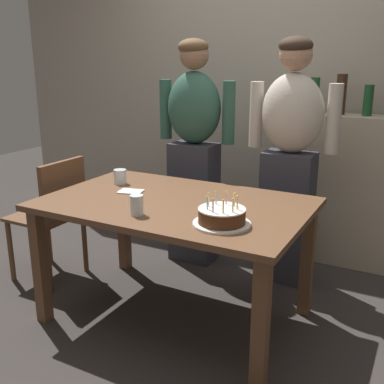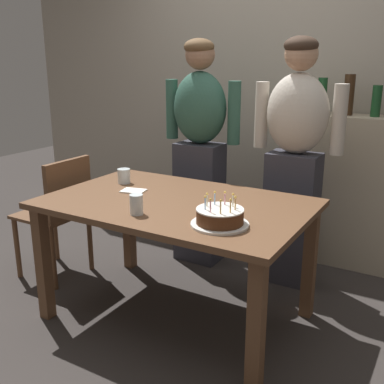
{
  "view_description": "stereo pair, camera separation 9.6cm",
  "coord_description": "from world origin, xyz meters",
  "px_view_note": "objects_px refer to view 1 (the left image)",
  "views": [
    {
      "loc": [
        1.26,
        -2.15,
        1.52
      ],
      "look_at": [
        0.16,
        -0.09,
        0.84
      ],
      "focal_mm": 42.78,
      "sensor_mm": 36.0,
      "label": 1
    },
    {
      "loc": [
        1.34,
        -2.1,
        1.52
      ],
      "look_at": [
        0.16,
        -0.09,
        0.84
      ],
      "focal_mm": 42.78,
      "sensor_mm": 36.0,
      "label": 2
    }
  ],
  "objects_px": {
    "birthday_cake": "(222,217)",
    "dining_chair": "(55,210)",
    "person_woman_cardigan": "(290,159)",
    "napkin_stack": "(131,192)",
    "water_glass_near": "(137,205)",
    "person_man_bearded": "(194,150)",
    "water_glass_far": "(120,177)"
  },
  "relations": [
    {
      "from": "birthday_cake",
      "to": "dining_chair",
      "type": "relative_size",
      "value": 0.33
    },
    {
      "from": "person_woman_cardigan",
      "to": "dining_chair",
      "type": "relative_size",
      "value": 1.9
    },
    {
      "from": "napkin_stack",
      "to": "water_glass_near",
      "type": "bearing_deg",
      "value": -50.22
    },
    {
      "from": "napkin_stack",
      "to": "person_man_bearded",
      "type": "bearing_deg",
      "value": 88.08
    },
    {
      "from": "napkin_stack",
      "to": "person_man_bearded",
      "type": "relative_size",
      "value": 0.09
    },
    {
      "from": "water_glass_near",
      "to": "dining_chair",
      "type": "relative_size",
      "value": 0.12
    },
    {
      "from": "water_glass_near",
      "to": "person_woman_cardigan",
      "type": "bearing_deg",
      "value": 66.75
    },
    {
      "from": "water_glass_near",
      "to": "napkin_stack",
      "type": "distance_m",
      "value": 0.43
    },
    {
      "from": "water_glass_far",
      "to": "napkin_stack",
      "type": "xyz_separation_m",
      "value": [
        0.17,
        -0.13,
        -0.04
      ]
    },
    {
      "from": "napkin_stack",
      "to": "person_man_bearded",
      "type": "xyz_separation_m",
      "value": [
        0.03,
        0.78,
        0.13
      ]
    },
    {
      "from": "water_glass_near",
      "to": "dining_chair",
      "type": "xyz_separation_m",
      "value": [
        -0.94,
        0.34,
        -0.28
      ]
    },
    {
      "from": "person_woman_cardigan",
      "to": "birthday_cake",
      "type": "bearing_deg",
      "value": 88.59
    },
    {
      "from": "water_glass_near",
      "to": "napkin_stack",
      "type": "height_order",
      "value": "water_glass_near"
    },
    {
      "from": "birthday_cake",
      "to": "napkin_stack",
      "type": "relative_size",
      "value": 2.02
    },
    {
      "from": "water_glass_near",
      "to": "person_woman_cardigan",
      "type": "relative_size",
      "value": 0.06
    },
    {
      "from": "person_woman_cardigan",
      "to": "napkin_stack",
      "type": "bearing_deg",
      "value": 45.94
    },
    {
      "from": "water_glass_near",
      "to": "dining_chair",
      "type": "distance_m",
      "value": 1.04
    },
    {
      "from": "water_glass_near",
      "to": "person_man_bearded",
      "type": "relative_size",
      "value": 0.06
    },
    {
      "from": "water_glass_near",
      "to": "water_glass_far",
      "type": "xyz_separation_m",
      "value": [
        -0.45,
        0.46,
        -0.01
      ]
    },
    {
      "from": "birthday_cake",
      "to": "napkin_stack",
      "type": "bearing_deg",
      "value": 160.41
    },
    {
      "from": "person_woman_cardigan",
      "to": "dining_chair",
      "type": "height_order",
      "value": "person_woman_cardigan"
    },
    {
      "from": "person_man_bearded",
      "to": "dining_chair",
      "type": "bearing_deg",
      "value": 48.1
    },
    {
      "from": "birthday_cake",
      "to": "person_woman_cardigan",
      "type": "xyz_separation_m",
      "value": [
        0.03,
        1.04,
        0.09
      ]
    },
    {
      "from": "water_glass_near",
      "to": "person_woman_cardigan",
      "type": "height_order",
      "value": "person_woman_cardigan"
    },
    {
      "from": "napkin_stack",
      "to": "dining_chair",
      "type": "distance_m",
      "value": 0.7
    },
    {
      "from": "person_man_bearded",
      "to": "person_woman_cardigan",
      "type": "xyz_separation_m",
      "value": [
        0.73,
        0.0,
        0.0
      ]
    },
    {
      "from": "birthday_cake",
      "to": "person_man_bearded",
      "type": "bearing_deg",
      "value": 124.08
    },
    {
      "from": "water_glass_far",
      "to": "napkin_stack",
      "type": "relative_size",
      "value": 0.67
    },
    {
      "from": "person_woman_cardigan",
      "to": "dining_chair",
      "type": "bearing_deg",
      "value": 28.45
    },
    {
      "from": "birthday_cake",
      "to": "person_man_bearded",
      "type": "distance_m",
      "value": 1.25
    },
    {
      "from": "birthday_cake",
      "to": "person_man_bearded",
      "type": "relative_size",
      "value": 0.17
    },
    {
      "from": "napkin_stack",
      "to": "dining_chair",
      "type": "xyz_separation_m",
      "value": [
        -0.66,
        0.01,
        -0.23
      ]
    }
  ]
}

